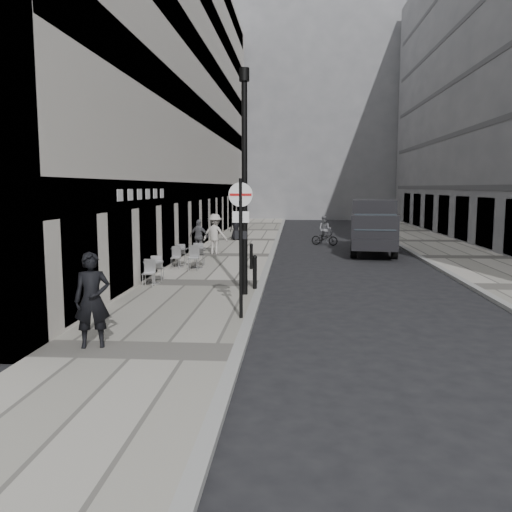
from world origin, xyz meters
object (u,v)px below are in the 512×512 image
(walking_man, at_px, (92,300))
(panel_van, at_px, (374,223))
(cyclist, at_px, (325,234))
(sign_post, at_px, (241,229))
(lamppost, at_px, (245,171))

(walking_man, xyz_separation_m, panel_van, (8.00, 17.13, 0.43))
(panel_van, bearing_deg, cyclist, 127.66)
(sign_post, relative_size, panel_van, 0.58)
(lamppost, bearing_deg, cyclist, 78.14)
(sign_post, height_order, cyclist, sign_post)
(walking_man, height_order, panel_van, panel_van)
(lamppost, bearing_deg, walking_man, -114.44)
(walking_man, bearing_deg, panel_van, 47.22)
(walking_man, distance_m, panel_van, 18.91)
(cyclist, bearing_deg, panel_van, -37.53)
(cyclist, bearing_deg, sign_post, -77.70)
(sign_post, xyz_separation_m, panel_van, (5.26, 14.48, -0.80))
(sign_post, bearing_deg, lamppost, 98.03)
(sign_post, xyz_separation_m, lamppost, (-0.18, 2.97, 1.48))
(walking_man, bearing_deg, sign_post, 26.30)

